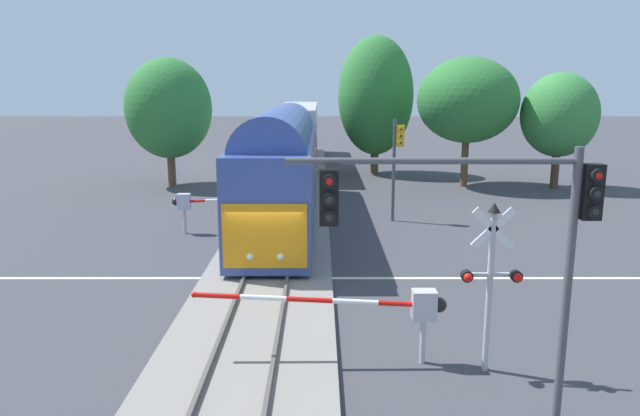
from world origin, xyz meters
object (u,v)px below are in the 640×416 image
at_px(commuter_train, 293,145).
at_px(traffic_signal_near_right, 490,220).
at_px(elm_centre_background, 377,96).
at_px(maple_right_background, 561,115).
at_px(crossing_signal_mast, 492,271).
at_px(oak_far_right, 469,100).
at_px(crossing_gate_far, 198,202).
at_px(crossing_gate_near, 396,306).
at_px(traffic_signal_far_side, 399,153).
at_px(oak_behind_train, 170,108).

xyz_separation_m(commuter_train, traffic_signal_near_right, (4.79, -27.32, 1.33)).
height_order(elm_centre_background, maple_right_background, elm_centre_background).
xyz_separation_m(crossing_signal_mast, elm_centre_background, (0.27, 31.44, 3.32)).
relative_size(traffic_signal_near_right, oak_far_right, 0.67).
bearing_deg(crossing_signal_mast, traffic_signal_near_right, -109.06).
distance_m(commuter_train, elm_centre_background, 9.24).
height_order(commuter_train, oak_far_right, oak_far_right).
relative_size(crossing_gate_far, traffic_signal_near_right, 0.96).
bearing_deg(elm_centre_background, crossing_gate_near, -94.30).
relative_size(commuter_train, crossing_signal_mast, 10.40).
distance_m(commuter_train, crossing_gate_far, 12.61).
bearing_deg(traffic_signal_far_side, oak_far_right, 60.55).
height_order(traffic_signal_far_side, oak_far_right, oak_far_right).
bearing_deg(maple_right_background, crossing_gate_near, -118.55).
relative_size(crossing_gate_far, maple_right_background, 0.73).
height_order(crossing_gate_far, oak_behind_train, oak_behind_train).
height_order(crossing_gate_far, traffic_signal_far_side, traffic_signal_far_side).
bearing_deg(oak_far_right, traffic_signal_near_right, -102.93).
bearing_deg(crossing_gate_near, oak_far_right, 73.08).
bearing_deg(oak_behind_train, maple_right_background, -2.24).
height_order(crossing_gate_near, elm_centre_background, elm_centre_background).
distance_m(crossing_gate_far, elm_centre_background, 21.25).
distance_m(crossing_signal_mast, oak_far_right, 26.46).
height_order(elm_centre_background, oak_far_right, elm_centre_background).
height_order(crossing_signal_mast, oak_far_right, oak_far_right).
height_order(traffic_signal_far_side, oak_behind_train, oak_behind_train).
bearing_deg(crossing_signal_mast, traffic_signal_far_side, 90.50).
xyz_separation_m(traffic_signal_far_side, maple_right_background, (11.38, 9.41, 1.34)).
xyz_separation_m(crossing_signal_mast, oak_far_right, (5.62, 25.66, 3.14)).
distance_m(oak_far_right, maple_right_background, 5.75).
bearing_deg(crossing_gate_far, oak_behind_train, 108.36).
xyz_separation_m(crossing_gate_near, elm_centre_background, (2.33, 31.03, 4.32)).
bearing_deg(crossing_gate_near, crossing_gate_far, 119.96).
distance_m(crossing_gate_near, traffic_signal_near_right, 4.08).
xyz_separation_m(crossing_signal_mast, traffic_signal_far_side, (-0.14, 15.47, 0.90)).
xyz_separation_m(oak_behind_train, maple_right_background, (24.82, -0.97, -0.38)).
relative_size(crossing_gate_far, oak_behind_train, 0.65).
distance_m(traffic_signal_far_side, traffic_signal_near_right, 17.87).
relative_size(commuter_train, maple_right_background, 5.63).
bearing_deg(crossing_gate_far, traffic_signal_near_right, -61.07).
bearing_deg(oak_far_right, crossing_gate_near, -106.92).
bearing_deg(oak_behind_train, oak_far_right, -0.56).
distance_m(crossing_gate_near, traffic_signal_far_side, 15.30).
distance_m(commuter_train, traffic_signal_far_side, 10.96).
height_order(traffic_signal_far_side, elm_centre_background, elm_centre_background).
bearing_deg(traffic_signal_near_right, oak_behind_train, 114.32).
relative_size(traffic_signal_far_side, oak_far_right, 0.60).
relative_size(elm_centre_background, maple_right_background, 1.38).
bearing_deg(traffic_signal_far_side, crossing_gate_near, -97.29).
xyz_separation_m(crossing_gate_near, traffic_signal_near_right, (1.24, -2.79, 2.70)).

